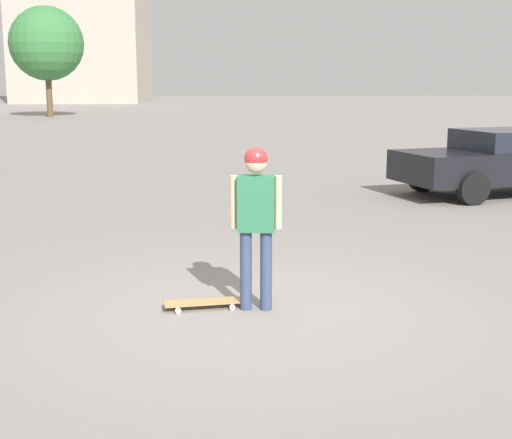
% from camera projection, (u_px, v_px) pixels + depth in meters
% --- Properties ---
extents(ground_plane, '(220.00, 220.00, 0.00)m').
position_uv_depth(ground_plane, '(256.00, 309.00, 7.35)').
color(ground_plane, gray).
extents(person, '(0.52, 0.23, 1.68)m').
position_uv_depth(person, '(256.00, 210.00, 7.15)').
color(person, '#38476B').
rests_on(person, ground_plane).
extents(skateboard, '(0.84, 0.39, 0.07)m').
position_uv_depth(skateboard, '(204.00, 302.00, 7.37)').
color(skateboard, tan).
rests_on(skateboard, ground_plane).
extents(car_parked_near, '(4.92, 3.09, 1.34)m').
position_uv_depth(car_parked_near, '(508.00, 160.00, 14.69)').
color(car_parked_near, black).
rests_on(car_parked_near, ground_plane).
extents(tree_distant, '(4.77, 4.77, 7.12)m').
position_uv_depth(tree_distant, '(46.00, 44.00, 46.15)').
color(tree_distant, brown).
rests_on(tree_distant, ground_plane).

